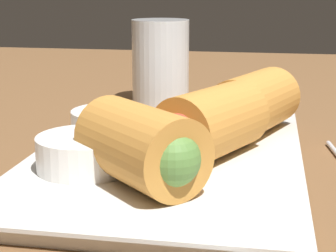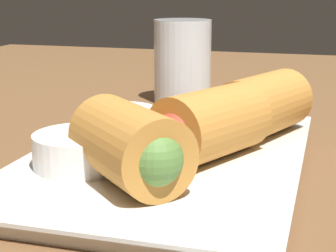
% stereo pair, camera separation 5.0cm
% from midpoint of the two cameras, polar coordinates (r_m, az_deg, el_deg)
% --- Properties ---
extents(table_surface, '(1.80, 1.40, 0.02)m').
position_cam_midpoint_polar(table_surface, '(0.48, -2.80, -6.78)').
color(table_surface, brown).
rests_on(table_surface, ground).
extents(serving_plate, '(0.35, 0.23, 0.01)m').
position_cam_midpoint_polar(serving_plate, '(0.50, -2.86, -3.51)').
color(serving_plate, silver).
rests_on(serving_plate, table_surface).
extents(roll_front_left, '(0.11, 0.09, 0.06)m').
position_cam_midpoint_polar(roll_front_left, '(0.56, 6.06, 2.24)').
color(roll_front_left, '#C68438').
rests_on(roll_front_left, serving_plate).
extents(roll_front_right, '(0.11, 0.10, 0.06)m').
position_cam_midpoint_polar(roll_front_right, '(0.48, 1.15, 0.19)').
color(roll_front_right, '#C68438').
rests_on(roll_front_right, serving_plate).
extents(roll_back_left, '(0.11, 0.11, 0.06)m').
position_cam_midpoint_polar(roll_back_left, '(0.41, -5.84, -2.23)').
color(roll_back_left, '#C68438').
rests_on(roll_back_left, serving_plate).
extents(dipping_bowl_near, '(0.08, 0.08, 0.03)m').
position_cam_midpoint_polar(dipping_bowl_near, '(0.46, -11.52, -2.56)').
color(dipping_bowl_near, white).
rests_on(dipping_bowl_near, serving_plate).
extents(dipping_bowl_far, '(0.08, 0.08, 0.03)m').
position_cam_midpoint_polar(dipping_bowl_far, '(0.54, -8.32, 0.26)').
color(dipping_bowl_far, white).
rests_on(dipping_bowl_far, serving_plate).
extents(drinking_glass, '(0.08, 0.08, 0.11)m').
position_cam_midpoint_polar(drinking_glass, '(0.77, -2.63, 6.57)').
color(drinking_glass, silver).
rests_on(drinking_glass, table_surface).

